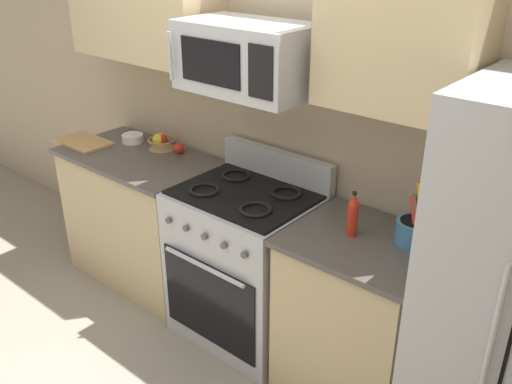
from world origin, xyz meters
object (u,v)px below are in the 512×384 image
object	(u,v)px
microwave	(248,57)
utensil_crock	(415,231)
prep_bowl	(133,138)
bottle_hot_sauce	(353,216)
fruit_basket	(161,142)
apple_loose	(179,148)
range_oven	(246,263)
cutting_board	(83,142)

from	to	relation	value
microwave	utensil_crock	xyz separation A→B (m)	(0.93, 0.09, -0.68)
prep_bowl	bottle_hot_sauce	bearing A→B (deg)	-4.36
utensil_crock	fruit_basket	size ratio (longest dim) A/B	1.65
fruit_basket	bottle_hot_sauce	bearing A→B (deg)	-6.82
apple_loose	range_oven	bearing A→B (deg)	-14.63
microwave	fruit_basket	world-z (taller)	microwave
range_oven	microwave	distance (m)	1.18
apple_loose	cutting_board	xyz separation A→B (m)	(-0.64, -0.29, -0.03)
range_oven	cutting_board	size ratio (longest dim) A/B	2.85
range_oven	prep_bowl	size ratio (longest dim) A/B	7.38
fruit_basket	bottle_hot_sauce	distance (m)	1.58
utensil_crock	fruit_basket	bearing A→B (deg)	177.88
microwave	prep_bowl	size ratio (longest dim) A/B	4.67
cutting_board	fruit_basket	bearing A→B (deg)	30.70
fruit_basket	cutting_board	xyz separation A→B (m)	(-0.47, -0.28, -0.04)
microwave	bottle_hot_sauce	xyz separation A→B (m)	(0.67, -0.03, -0.64)
microwave	bottle_hot_sauce	bearing A→B (deg)	-2.54
range_oven	apple_loose	distance (m)	0.89
fruit_basket	bottle_hot_sauce	size ratio (longest dim) A/B	0.84
apple_loose	bottle_hot_sauce	xyz separation A→B (m)	(1.40, -0.19, 0.07)
utensil_crock	microwave	bearing A→B (deg)	-174.48
fruit_basket	microwave	bearing A→B (deg)	-9.95
microwave	apple_loose	size ratio (longest dim) A/B	9.52
cutting_board	prep_bowl	world-z (taller)	prep_bowl
range_oven	utensil_crock	size ratio (longest dim) A/B	3.50
prep_bowl	cutting_board	bearing A→B (deg)	-135.87
microwave	utensil_crock	bearing A→B (deg)	5.52
fruit_basket	apple_loose	world-z (taller)	fruit_basket
microwave	cutting_board	distance (m)	1.56
cutting_board	prep_bowl	xyz separation A→B (m)	(0.24, 0.23, 0.02)
cutting_board	utensil_crock	bearing A→B (deg)	5.30
microwave	utensil_crock	size ratio (longest dim) A/B	2.22
bottle_hot_sauce	cutting_board	bearing A→B (deg)	-177.37
cutting_board	prep_bowl	size ratio (longest dim) A/B	2.59
utensil_crock	fruit_basket	distance (m)	1.83
microwave	bottle_hot_sauce	distance (m)	0.93
prep_bowl	microwave	bearing A→B (deg)	-5.43
range_oven	microwave	xyz separation A→B (m)	(-0.00, 0.03, 1.18)
apple_loose	prep_bowl	xyz separation A→B (m)	(-0.40, -0.06, -0.01)
utensil_crock	apple_loose	world-z (taller)	utensil_crock
fruit_basket	cutting_board	size ratio (longest dim) A/B	0.49
utensil_crock	prep_bowl	distance (m)	2.06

